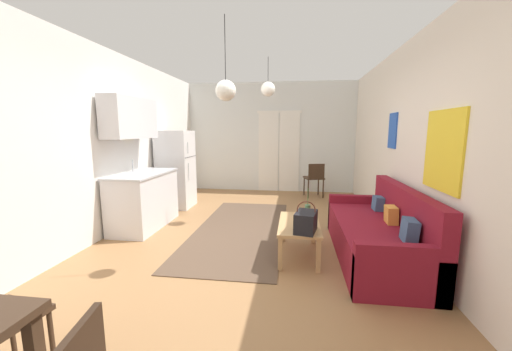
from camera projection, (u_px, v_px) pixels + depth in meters
ground_plane at (244, 253)px, 3.89m from camera, size 4.86×8.35×0.10m
wall_back at (271, 138)px, 7.51m from camera, size 4.46×0.13×2.78m
wall_right at (428, 147)px, 3.37m from camera, size 0.12×7.95×2.78m
wall_left at (87, 144)px, 3.95m from camera, size 0.12×7.95×2.78m
area_rug at (241, 229)px, 4.66m from camera, size 1.37×3.23×0.01m
couch at (380, 236)px, 3.59m from camera, size 0.86×2.11×0.89m
coffee_table at (299, 227)px, 3.65m from camera, size 0.50×0.96×0.43m
bamboo_vase at (307, 211)px, 3.80m from camera, size 0.07×0.07×0.41m
handbag at (306, 221)px, 3.31m from camera, size 0.29×0.37×0.36m
refrigerator at (176, 169)px, 5.94m from camera, size 0.66×0.64×1.57m
kitchen_counter at (141, 180)px, 4.70m from camera, size 0.64×1.31×2.08m
accent_chair at (315, 177)px, 6.84m from camera, size 0.51×0.49×0.81m
pendant_lamp_near at (226, 90)px, 3.14m from camera, size 0.22×0.22×0.89m
pendant_lamp_far at (268, 89)px, 4.85m from camera, size 0.24×0.24×0.64m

